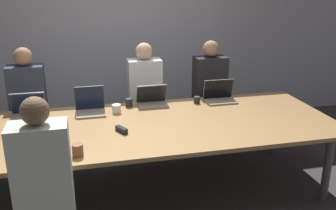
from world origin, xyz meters
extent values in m
plane|color=#383333|center=(0.00, 0.00, 0.00)|extent=(24.00, 24.00, 0.00)
cube|color=#ADADB2|center=(0.00, 2.07, 1.40)|extent=(12.00, 0.06, 2.80)
cube|color=#9E7547|center=(0.00, 0.00, 0.75)|extent=(3.86, 1.44, 0.04)
cylinder|color=#4C4C51|center=(1.75, -0.54, 0.37)|extent=(0.08, 0.08, 0.73)
cylinder|color=#4C4C51|center=(1.75, 0.54, 0.37)|extent=(0.08, 0.08, 0.73)
cube|color=gray|center=(-0.88, -0.55, 0.78)|extent=(0.32, 0.21, 0.02)
cube|color=gray|center=(-0.88, -0.65, 0.90)|extent=(0.33, 0.04, 0.22)
cube|color=#0F1933|center=(-0.88, -0.64, 0.90)|extent=(0.32, 0.04, 0.21)
cube|color=beige|center=(-0.88, -0.94, 0.84)|extent=(0.40, 0.24, 0.77)
sphere|color=brown|center=(-0.88, -0.94, 1.32)|extent=(0.19, 0.19, 0.19)
cylinder|color=brown|center=(-0.64, -0.55, 0.82)|extent=(0.09, 0.09, 0.10)
cube|color=gray|center=(-1.13, 0.46, 0.78)|extent=(0.34, 0.24, 0.02)
cube|color=gray|center=(-1.13, 0.56, 0.91)|extent=(0.35, 0.08, 0.23)
cube|color=#0F1933|center=(-1.13, 0.54, 0.91)|extent=(0.34, 0.08, 0.23)
cube|color=#2D2D38|center=(-1.18, 0.93, 0.23)|extent=(0.32, 0.24, 0.45)
cube|color=#33384C|center=(-1.18, 0.93, 0.84)|extent=(0.40, 0.24, 0.77)
sphere|color=#9E7051|center=(-1.18, 0.93, 1.33)|extent=(0.20, 0.20, 0.20)
cube|color=gray|center=(0.99, 0.48, 0.78)|extent=(0.35, 0.23, 0.02)
cube|color=gray|center=(0.99, 0.59, 0.91)|extent=(0.35, 0.05, 0.23)
cube|color=black|center=(0.99, 0.57, 0.91)|extent=(0.35, 0.05, 0.23)
cube|color=#2D2D38|center=(1.01, 0.92, 0.23)|extent=(0.32, 0.24, 0.45)
cube|color=#232328|center=(1.01, 0.92, 0.84)|extent=(0.40, 0.24, 0.77)
sphere|color=#9E7051|center=(1.01, 0.92, 1.32)|extent=(0.20, 0.20, 0.20)
cylinder|color=#232328|center=(0.71, 0.52, 0.81)|extent=(0.07, 0.07, 0.08)
cube|color=gray|center=(-0.50, 0.41, 0.78)|extent=(0.31, 0.26, 0.02)
cube|color=gray|center=(-0.50, 0.54, 0.92)|extent=(0.31, 0.04, 0.26)
cube|color=#0F1933|center=(-0.50, 0.53, 0.92)|extent=(0.31, 0.04, 0.26)
cylinder|color=white|center=(-0.22, 0.41, 0.82)|extent=(0.10, 0.10, 0.09)
cube|color=gray|center=(0.20, 0.53, 0.78)|extent=(0.33, 0.23, 0.02)
cube|color=gray|center=(0.20, 0.61, 0.90)|extent=(0.34, 0.10, 0.22)
cube|color=black|center=(0.20, 0.60, 0.90)|extent=(0.33, 0.10, 0.21)
cube|color=#2D2D38|center=(0.18, 0.95, 0.23)|extent=(0.32, 0.24, 0.45)
cube|color=silver|center=(0.18, 0.95, 0.84)|extent=(0.40, 0.24, 0.77)
sphere|color=tan|center=(0.18, 0.95, 1.32)|extent=(0.20, 0.20, 0.20)
cylinder|color=#232328|center=(-0.07, 0.58, 0.82)|extent=(0.08, 0.08, 0.09)
cube|color=black|center=(-0.23, -0.14, 0.80)|extent=(0.11, 0.15, 0.05)
camera|label=1|loc=(-0.56, -3.40, 2.15)|focal=40.00mm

